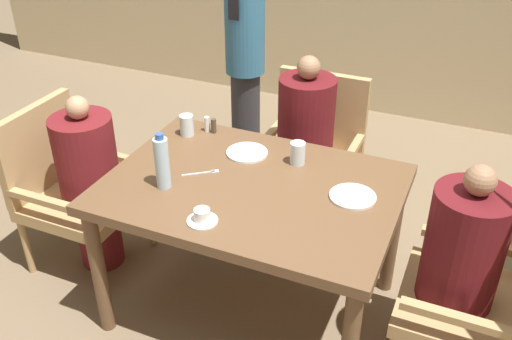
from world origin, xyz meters
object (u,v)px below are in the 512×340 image
chair_far_side (312,149)px  diner_in_far_chair (305,146)px  standing_host (245,57)px  chair_left_side (70,184)px  glass_tall_mid (187,125)px  chair_right_side (491,296)px  glass_tall_near (298,153)px  water_bottle (162,162)px  teacup_with_saucer (202,217)px  plate_main_left (247,153)px  diner_in_right_chair (458,274)px  plate_main_right (353,197)px  diner_in_left_chair (91,183)px

chair_far_side → diner_in_far_chair: 0.17m
standing_host → chair_far_side: bearing=-33.1°
chair_left_side → glass_tall_mid: chair_left_side is taller
chair_right_side → glass_tall_mid: bearing=169.0°
glass_tall_near → diner_in_far_chair: bearing=104.2°
standing_host → water_bottle: size_ratio=5.77×
teacup_with_saucer → glass_tall_near: size_ratio=1.17×
plate_main_left → teacup_with_saucer: 0.60m
diner_in_right_chair → teacup_with_saucer: (-1.02, -0.34, 0.23)m
plate_main_left → chair_far_side: bearing=78.2°
chair_right_side → plate_main_right: bearing=173.1°
glass_tall_mid → glass_tall_near: bearing=-4.3°
diner_in_left_chair → glass_tall_near: 1.14m
chair_far_side → water_bottle: water_bottle is taller
diner_in_left_chair → plate_main_right: 1.42m
chair_far_side → diner_in_right_chair: (0.94, -0.91, 0.07)m
water_bottle → glass_tall_mid: bearing=107.5°
water_bottle → glass_tall_mid: size_ratio=2.41×
glass_tall_near → water_bottle: bearing=-138.0°
plate_main_left → chair_left_side: bearing=-165.4°
diner_in_left_chair → glass_tall_near: (1.07, 0.26, 0.29)m
chair_far_side → plate_main_left: bearing=-101.8°
chair_left_side → standing_host: 1.44m
water_bottle → glass_tall_near: size_ratio=2.41×
chair_far_side → plate_main_left: 0.73m
diner_in_left_chair → chair_right_side: size_ratio=1.13×
diner_in_left_chair → diner_in_far_chair: size_ratio=0.92×
standing_host → glass_tall_mid: bearing=-83.2°
diner_in_left_chair → chair_right_side: diner_in_left_chair is taller
teacup_with_saucer → glass_tall_mid: 0.79m
chair_left_side → water_bottle: water_bottle is taller
diner_in_far_chair → water_bottle: (-0.36, -0.93, 0.31)m
chair_far_side → diner_in_far_chair: (-0.00, -0.15, 0.09)m
chair_left_side → chair_right_side: same height
water_bottle → teacup_with_saucer: bearing=-30.6°
chair_left_side → diner_in_right_chair: bearing=0.0°
chair_far_side → diner_in_far_chair: size_ratio=0.81×
diner_in_left_chair → chair_far_side: bearing=43.8°
glass_tall_mid → plate_main_left: bearing=-9.3°
chair_far_side → plate_main_left: size_ratio=4.39×
chair_left_side → glass_tall_near: (1.22, 0.26, 0.33)m
diner_in_right_chair → plate_main_right: (-0.49, 0.08, 0.21)m
diner_in_right_chair → chair_left_side: bearing=-180.0°
teacup_with_saucer → water_bottle: bearing=149.4°
chair_right_side → standing_host: (-1.72, 1.32, 0.36)m
plate_main_right → diner_in_right_chair: bearing=-8.9°
chair_right_side → water_bottle: water_bottle is taller
diner_in_left_chair → standing_host: bearing=76.6°
diner_in_left_chair → water_bottle: 0.71m
diner_in_far_chair → chair_right_side: 1.33m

